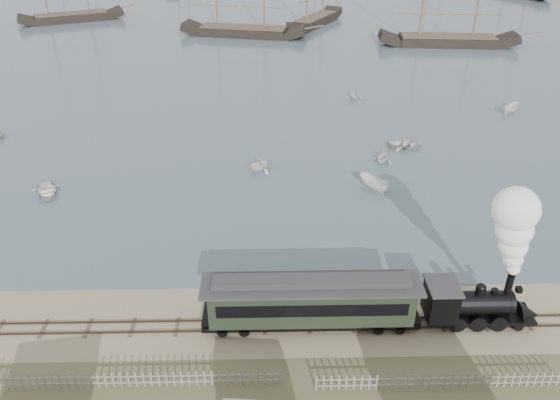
{
  "coord_description": "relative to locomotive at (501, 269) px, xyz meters",
  "views": [
    {
      "loc": [
        2.4,
        -29.67,
        26.13
      ],
      "look_at": [
        3.24,
        8.94,
        3.5
      ],
      "focal_mm": 35.0,
      "sensor_mm": 36.0,
      "label": 1
    }
  ],
  "objects": [
    {
      "name": "rowboat_5",
      "position": [
        16.53,
        38.67,
        -3.89
      ],
      "size": [
        2.84,
        3.17,
        1.2
      ],
      "primitive_type": "imported",
      "rotation": [
        0.0,
        0.0,
        2.24
      ],
      "color": "silver",
      "rests_on": "harbor_water"
    },
    {
      "name": "rowboat_0",
      "position": [
        -36.24,
        18.25,
        -4.1
      ],
      "size": [
        4.57,
        4.03,
        0.79
      ],
      "primitive_type": "imported",
      "rotation": [
        0.0,
        0.0,
        0.43
      ],
      "color": "silver",
      "rests_on": "harbor_water"
    },
    {
      "name": "rowboat_2",
      "position": [
        -4.71,
        18.56,
        -3.82
      ],
      "size": [
        3.4,
        3.35,
        1.34
      ],
      "primitive_type": "imported",
      "rotation": [
        0.0,
        0.0,
        3.91
      ],
      "color": "silver",
      "rests_on": "harbor_water"
    },
    {
      "name": "ground",
      "position": [
        -17.25,
        2.0,
        -4.55
      ],
      "size": [
        600.0,
        600.0,
        0.0
      ],
      "primitive_type": "plane",
      "color": "tan",
      "rests_on": "ground"
    },
    {
      "name": "rowboat_7",
      "position": [
        -3.11,
        44.39,
        -3.81
      ],
      "size": [
        2.68,
        2.34,
        1.36
      ],
      "primitive_type": "imported",
      "rotation": [
        0.0,
        0.0,
        0.04
      ],
      "color": "silver",
      "rests_on": "harbor_water"
    },
    {
      "name": "rail_track",
      "position": [
        -17.25,
        0.0,
        -4.51
      ],
      "size": [
        120.0,
        1.8,
        0.16
      ],
      "color": "#3D2C21",
      "rests_on": "ground"
    },
    {
      "name": "picket_fence_east",
      "position": [
        -4.75,
        -5.5,
        -4.55
      ],
      "size": [
        15.0,
        0.1,
        1.2
      ],
      "primitive_type": null,
      "color": "gray",
      "rests_on": "ground"
    },
    {
      "name": "rowboat_3",
      "position": [
        0.6,
        28.23,
        -4.09
      ],
      "size": [
        2.99,
        4.04,
        0.81
      ],
      "primitive_type": "imported",
      "rotation": [
        0.0,
        0.0,
        1.52
      ],
      "color": "silver",
      "rests_on": "harbor_water"
    },
    {
      "name": "picket_fence_west",
      "position": [
        -23.75,
        -5.0,
        -4.55
      ],
      "size": [
        19.0,
        0.1,
        1.2
      ],
      "primitive_type": null,
      "color": "gray",
      "rests_on": "ground"
    },
    {
      "name": "rowboat_1",
      "position": [
        -15.87,
        22.95,
        -3.72
      ],
      "size": [
        3.72,
        3.84,
        1.55
      ],
      "primitive_type": "imported",
      "rotation": [
        0.0,
        0.0,
        2.14
      ],
      "color": "silver",
      "rests_on": "harbor_water"
    },
    {
      "name": "rowboat_4",
      "position": [
        -2.73,
        24.63,
        -3.81
      ],
      "size": [
        3.32,
        3.17,
        1.36
      ],
      "primitive_type": "imported",
      "rotation": [
        0.0,
        0.0,
        5.81
      ],
      "color": "silver",
      "rests_on": "harbor_water"
    },
    {
      "name": "passenger_coach",
      "position": [
        -12.21,
        -0.0,
        -2.35
      ],
      "size": [
        14.4,
        2.78,
        3.5
      ],
      "color": "black",
      "rests_on": "ground"
    },
    {
      "name": "locomotive",
      "position": [
        0.0,
        0.0,
        0.0
      ],
      "size": [
        7.93,
        2.96,
        9.89
      ],
      "color": "black",
      "rests_on": "ground"
    }
  ]
}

